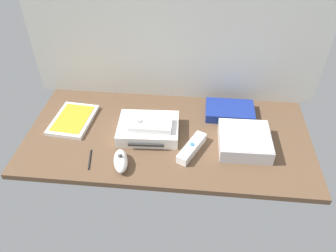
# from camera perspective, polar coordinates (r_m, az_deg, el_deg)

# --- Properties ---
(ground_plane) EXTENTS (1.00, 0.48, 0.02)m
(ground_plane) POSITION_cam_1_polar(r_m,az_deg,el_deg) (1.19, 0.00, -1.85)
(ground_plane) COLOR brown
(ground_plane) RESTS_ON ground
(back_wall) EXTENTS (1.10, 0.01, 0.64)m
(back_wall) POSITION_cam_1_polar(r_m,az_deg,el_deg) (1.22, 1.19, 17.74)
(back_wall) COLOR silver
(back_wall) RESTS_ON ground
(game_console) EXTENTS (0.22, 0.17, 0.04)m
(game_console) POSITION_cam_1_polar(r_m,az_deg,el_deg) (1.17, -3.39, -0.55)
(game_console) COLOR white
(game_console) RESTS_ON ground_plane
(mini_computer) EXTENTS (0.17, 0.17, 0.05)m
(mini_computer) POSITION_cam_1_polar(r_m,az_deg,el_deg) (1.15, 12.95, -2.44)
(mini_computer) COLOR silver
(mini_computer) RESTS_ON ground_plane
(game_case) EXTENTS (0.15, 0.20, 0.02)m
(game_case) POSITION_cam_1_polar(r_m,az_deg,el_deg) (1.28, -15.94, 1.04)
(game_case) COLOR white
(game_case) RESTS_ON ground_plane
(network_router) EXTENTS (0.18, 0.12, 0.03)m
(network_router) POSITION_cam_1_polar(r_m,az_deg,el_deg) (1.28, 10.51, 2.51)
(network_router) COLOR navy
(network_router) RESTS_ON ground_plane
(remote_wand) EXTENTS (0.10, 0.15, 0.03)m
(remote_wand) POSITION_cam_1_polar(r_m,az_deg,el_deg) (1.11, 4.09, -3.76)
(remote_wand) COLOR white
(remote_wand) RESTS_ON ground_plane
(remote_nunchuk) EXTENTS (0.07, 0.11, 0.05)m
(remote_nunchuk) POSITION_cam_1_polar(r_m,az_deg,el_deg) (1.07, -8.10, -5.94)
(remote_nunchuk) COLOR white
(remote_nunchuk) RESTS_ON ground_plane
(remote_classic_pad) EXTENTS (0.14, 0.08, 0.02)m
(remote_classic_pad) POSITION_cam_1_polar(r_m,az_deg,el_deg) (1.14, -2.95, 0.32)
(remote_classic_pad) COLOR white
(remote_classic_pad) RESTS_ON game_console
(stylus_pen) EXTENTS (0.02, 0.09, 0.01)m
(stylus_pen) POSITION_cam_1_polar(r_m,az_deg,el_deg) (1.12, -13.22, -5.53)
(stylus_pen) COLOR black
(stylus_pen) RESTS_ON ground_plane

